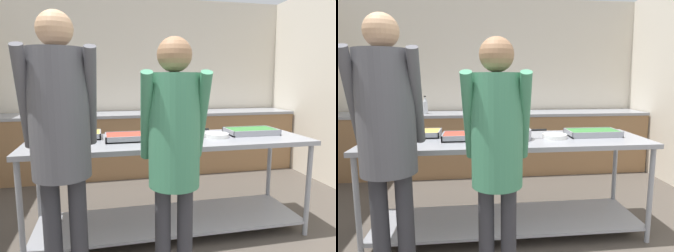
{
  "view_description": "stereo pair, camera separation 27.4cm",
  "coord_description": "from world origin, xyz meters",
  "views": [
    {
      "loc": [
        -0.59,
        -0.93,
        1.42
      ],
      "look_at": [
        -0.0,
        1.73,
        0.99
      ],
      "focal_mm": 32.0,
      "sensor_mm": 36.0,
      "label": 1
    },
    {
      "loc": [
        -0.32,
        -0.98,
        1.42
      ],
      "look_at": [
        -0.0,
        1.73,
        0.99
      ],
      "focal_mm": 32.0,
      "sensor_mm": 36.0,
      "label": 2
    }
  ],
  "objects": [
    {
      "name": "wall_rear",
      "position": [
        0.0,
        3.86,
        1.32
      ],
      "size": [
        4.79,
        0.06,
        2.65
      ],
      "color": "beige",
      "rests_on": "ground_plane"
    },
    {
      "name": "back_counter",
      "position": [
        -0.0,
        3.49,
        0.46
      ],
      "size": [
        4.63,
        0.65,
        0.92
      ],
      "color": "olive",
      "rests_on": "ground_plane"
    },
    {
      "name": "serving_counter",
      "position": [
        -0.0,
        1.63,
        0.6
      ],
      "size": [
        2.49,
        0.75,
        0.89
      ],
      "color": "gray",
      "rests_on": "ground_plane"
    },
    {
      "name": "serving_tray_roast",
      "position": [
        -0.84,
        1.84,
        0.91
      ],
      "size": [
        0.45,
        0.29,
        0.05
      ],
      "color": "gray",
      "rests_on": "serving_counter"
    },
    {
      "name": "serving_tray_vegetables",
      "position": [
        -0.38,
        1.65,
        0.91
      ],
      "size": [
        0.39,
        0.28,
        0.05
      ],
      "color": "gray",
      "rests_on": "serving_counter"
    },
    {
      "name": "sauce_pan",
      "position": [
        0.07,
        1.6,
        0.94
      ],
      "size": [
        0.43,
        0.29,
        0.09
      ],
      "color": "gray",
      "rests_on": "serving_counter"
    },
    {
      "name": "plate_stack",
      "position": [
        0.43,
        1.61,
        0.91
      ],
      "size": [
        0.23,
        0.23,
        0.04
      ],
      "color": "white",
      "rests_on": "serving_counter"
    },
    {
      "name": "serving_tray_greens",
      "position": [
        0.81,
        1.69,
        0.91
      ],
      "size": [
        0.48,
        0.28,
        0.05
      ],
      "color": "gray",
      "rests_on": "serving_counter"
    },
    {
      "name": "guest_serving_left",
      "position": [
        -0.17,
        0.82,
        1.04
      ],
      "size": [
        0.44,
        0.35,
        1.66
      ],
      "color": "#2D2D33",
      "rests_on": "ground_plane"
    },
    {
      "name": "guest_serving_right",
      "position": [
        -0.84,
        0.92,
        1.12
      ],
      "size": [
        0.46,
        0.37,
        1.8
      ],
      "color": "#2D2D33",
      "rests_on": "ground_plane"
    },
    {
      "name": "water_bottle",
      "position": [
        -0.98,
        3.44,
        1.04
      ],
      "size": [
        0.07,
        0.07,
        0.26
      ],
      "color": "silver",
      "rests_on": "back_counter"
    }
  ]
}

